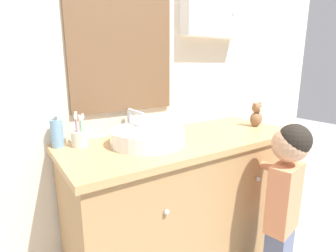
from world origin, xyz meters
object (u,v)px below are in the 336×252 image
object	(u,v)px
teddy_bear	(256,115)
toothbrush_holder	(80,138)
sink_basin	(148,136)
soap_dispenser	(57,133)
child_figure	(285,190)

from	to	relation	value
teddy_bear	toothbrush_holder	bearing A→B (deg)	169.96
sink_basin	teddy_bear	size ratio (longest dim) A/B	2.71
soap_dispenser	child_figure	world-z (taller)	soap_dispenser
toothbrush_holder	child_figure	distance (m)	1.10
soap_dispenser	teddy_bear	distance (m)	1.25
child_figure	teddy_bear	distance (m)	0.57
toothbrush_holder	child_figure	world-z (taller)	toothbrush_holder
toothbrush_holder	child_figure	size ratio (longest dim) A/B	0.19
teddy_bear	soap_dispenser	bearing A→B (deg)	168.53
toothbrush_holder	teddy_bear	xyz separation A→B (m)	(1.13, -0.20, 0.03)
child_figure	teddy_bear	size ratio (longest dim) A/B	5.71
sink_basin	child_figure	world-z (taller)	sink_basin
sink_basin	child_figure	bearing A→B (deg)	-39.45
sink_basin	soap_dispenser	size ratio (longest dim) A/B	2.48
toothbrush_holder	soap_dispenser	xyz separation A→B (m)	(-0.10, 0.05, 0.03)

